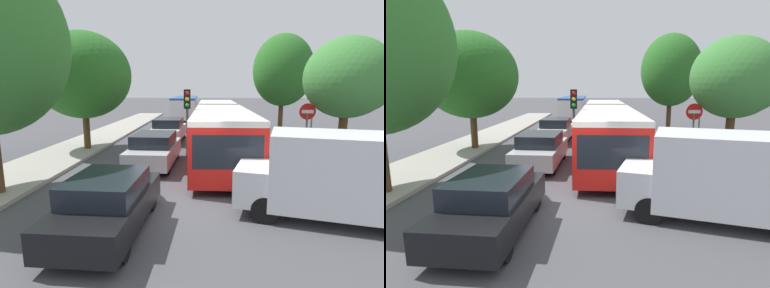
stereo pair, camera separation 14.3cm
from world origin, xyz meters
The scene contains 14 objects.
ground_plane centered at (0.00, 0.00, 0.00)m, with size 200.00×200.00×0.00m, color #47474C.
kerb_strip_left centered at (-6.66, 13.22, 0.07)m, with size 3.20×36.45×0.14m, color #9E998E.
articulated_bus centered at (1.50, 8.68, 1.43)m, with size 2.62×16.67×2.47m.
city_bus_rear centered at (-1.69, 26.45, 1.42)m, with size 2.70×11.46×2.46m.
queued_car_black centered at (-1.56, -1.81, 0.72)m, with size 1.88×4.14×1.42m.
queued_car_silver centered at (-1.52, 4.44, 0.76)m, with size 1.98×4.36×1.49m.
queued_car_white centered at (-1.68, 10.79, 0.77)m, with size 2.00×4.42×1.52m.
white_van centered at (4.34, -0.85, 1.24)m, with size 5.33×3.15×2.31m.
traffic_light centered at (-0.14, 5.66, 2.50)m, with size 0.33×0.37×3.40m.
no_entry_sign centered at (5.11, 4.48, 1.88)m, with size 0.70×0.08×2.82m.
direction_sign_post centered at (6.88, 9.06, 2.57)m, with size 0.27×1.39×3.60m.
tree_left_mid centered at (-5.95, 7.66, 4.01)m, with size 5.11×5.11×6.44m.
tree_right_near centered at (6.74, 4.47, 3.78)m, with size 3.53×3.53×5.57m.
tree_right_mid centered at (6.92, 16.35, 4.71)m, with size 4.73×4.73×7.69m.
Camera 1 is at (0.80, -8.58, 3.46)m, focal length 28.00 mm.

